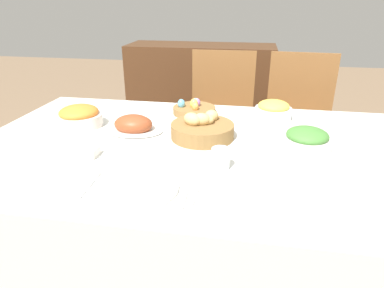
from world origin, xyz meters
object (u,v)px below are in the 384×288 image
Objects in this scene: chair_far_right at (297,127)px; spoon at (196,195)px; egg_basket at (194,109)px; green_salad_bowl at (307,141)px; sideboard at (201,97)px; knife at (186,194)px; bread_basket at (202,128)px; butter_dish at (84,152)px; carrot_bowl at (79,116)px; drinking_cup at (221,159)px; dinner_plate at (137,188)px; pineapple_bowl at (273,110)px; fork at (90,185)px; ham_platter at (133,125)px; chair_far_center at (221,122)px.

spoon is at bearing -105.68° from chair_far_right.
chair_far_right is 4.48× the size of egg_basket.
sideboard is at bearing 111.59° from green_salad_bowl.
knife is at bearing -82.04° from egg_basket.
butter_dish is (-0.41, -0.26, -0.02)m from bread_basket.
carrot_bowl is 0.76m from drinking_cup.
drinking_cup is at bearing -71.69° from egg_basket.
sideboard is at bearing 98.86° from bread_basket.
chair_far_right is 1.01m from bread_basket.
bread_basket is at bearing -117.61° from chair_far_right.
egg_basket is 0.83× the size of dinner_plate.
chair_far_right is at bearing 49.99° from butter_dish.
sideboard is 1.96m from drinking_cup.
drinking_cup is (-0.20, -0.57, -0.01)m from pineapple_bowl.
fork is 1.68× the size of butter_dish.
fork and knife have the same top height.
knife is (-0.49, -1.30, 0.23)m from chair_far_right.
ham_platter is at bearing -92.06° from sideboard.
green_salad_bowl reaches higher than egg_basket.
chair_far_right is 5.54× the size of fork.
sideboard is 1.67m from bread_basket.
bread_basket is (0.25, -1.62, 0.32)m from sideboard.
pineapple_bowl is at bearing -62.64° from chair_far_center.
egg_basket is 0.82× the size of ham_platter.
drinking_cup is (0.19, -0.59, 0.02)m from egg_basket.
chair_far_center is 1.19m from butter_dish.
green_salad_bowl reaches higher than drinking_cup.
drinking_cup is at bearing -1.68° from butter_dish.
knife is at bearing -106.85° from chair_far_right.
spoon is at bearing -38.74° from carrot_bowl.
chair_far_right is at bearing -46.18° from sideboard.
drinking_cup is (0.42, -0.29, 0.01)m from ham_platter.
butter_dish is at bearing -112.59° from chair_far_center.
chair_far_center reaches higher than knife.
pineapple_bowl is 1.00× the size of spoon.
bread_basket is 0.31m from ham_platter.
dinner_plate is (-0.55, -0.39, -0.04)m from green_salad_bowl.
chair_far_center is 3.68× the size of ham_platter.
sideboard is at bearing 100.29° from spoon.
dinner_plate is at bearing -144.80° from green_salad_bowl.
chair_far_right is at bearing 67.43° from knife.
green_salad_bowl is at bearing 35.20° from dinner_plate.
fork is at bearing -128.39° from pineapple_bowl.
ham_platter is 0.48m from fork.
butter_dish is (0.17, -0.30, -0.03)m from carrot_bowl.
knife is at bearing -2.01° from fork.
carrot_bowl reaches higher than knife.
pineapple_bowl is 0.38m from green_salad_bowl.
knife is at bearing -110.74° from pineapple_bowl.
ham_platter is 1.51× the size of knife.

